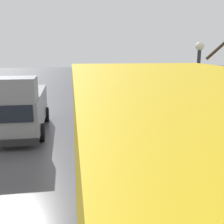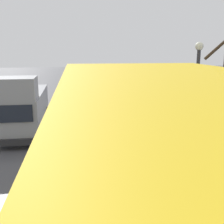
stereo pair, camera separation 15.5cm
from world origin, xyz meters
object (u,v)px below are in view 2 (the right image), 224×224
at_px(pedestrian_pink_side, 148,95).
at_px(hand_dolly_boxes, 94,120).
at_px(shopping_cart_vendor, 121,119).
at_px(pedestrian_black_side, 102,92).
at_px(cargo_van_parked_right, 20,106).
at_px(bare_tree_near, 224,109).
at_px(street_lamp, 197,87).

bearing_deg(pedestrian_pink_side, hand_dolly_boxes, 10.42).
relative_size(shopping_cart_vendor, pedestrian_black_side, 0.49).
relative_size(cargo_van_parked_right, bare_tree_near, 1.26).
xyz_separation_m(shopping_cart_vendor, pedestrian_pink_side, (-1.22, -0.12, 1.02)).
height_order(shopping_cart_vendor, street_lamp, street_lamp).
distance_m(bare_tree_near, street_lamp, 2.44).
bearing_deg(shopping_cart_vendor, pedestrian_black_side, -62.38).
relative_size(shopping_cart_vendor, bare_tree_near, 0.25).
relative_size(cargo_van_parked_right, pedestrian_pink_side, 2.49).
bearing_deg(pedestrian_pink_side, street_lamp, 104.93).
bearing_deg(bare_tree_near, hand_dolly_boxes, -59.70).
bearing_deg(pedestrian_black_side, street_lamp, 122.56).
bearing_deg(hand_dolly_boxes, shopping_cart_vendor, -165.15).
relative_size(pedestrian_black_side, street_lamp, 0.56).
distance_m(shopping_cart_vendor, street_lamp, 4.03).
relative_size(hand_dolly_boxes, pedestrian_pink_side, 0.61).
height_order(cargo_van_parked_right, shopping_cart_vendor, cargo_van_parked_right).
height_order(cargo_van_parked_right, street_lamp, street_lamp).
distance_m(hand_dolly_boxes, pedestrian_black_side, 1.96).
height_order(shopping_cart_vendor, bare_tree_near, bare_tree_near).
relative_size(pedestrian_pink_side, street_lamp, 0.56).
height_order(cargo_van_parked_right, pedestrian_black_side, cargo_van_parked_right).
bearing_deg(shopping_cart_vendor, cargo_van_parked_right, -7.36).
xyz_separation_m(shopping_cart_vendor, street_lamp, (-2.04, 2.96, 1.80)).
relative_size(cargo_van_parked_right, pedestrian_black_side, 2.49).
bearing_deg(pedestrian_pink_side, pedestrian_black_side, -32.01).
distance_m(shopping_cart_vendor, pedestrian_black_side, 1.80).
relative_size(hand_dolly_boxes, street_lamp, 0.34).
bearing_deg(bare_tree_near, street_lamp, -98.07).
bearing_deg(shopping_cart_vendor, street_lamp, 124.60).
bearing_deg(street_lamp, pedestrian_black_side, -57.44).
xyz_separation_m(pedestrian_pink_side, bare_tree_near, (-0.48, 5.49, 0.52)).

